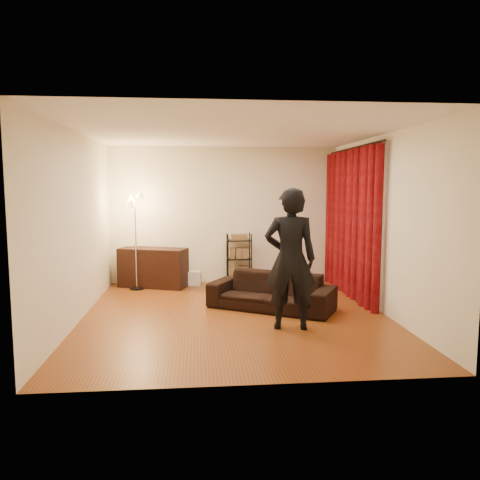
{
  "coord_description": "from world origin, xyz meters",
  "views": [
    {
      "loc": [
        -0.57,
        -6.82,
        1.92
      ],
      "look_at": [
        0.1,
        0.3,
        1.1
      ],
      "focal_mm": 35.0,
      "sensor_mm": 36.0,
      "label": 1
    }
  ],
  "objects": [
    {
      "name": "storage_boxes",
      "position": [
        -0.66,
        2.23,
        0.14
      ],
      "size": [
        0.37,
        0.31,
        0.28
      ],
      "primitive_type": null,
      "rotation": [
        0.0,
        0.0,
        -0.12
      ],
      "color": "white",
      "rests_on": "ground"
    },
    {
      "name": "sofa",
      "position": [
        0.59,
        0.29,
        0.28
      ],
      "size": [
        2.05,
        1.62,
        0.57
      ],
      "primitive_type": "imported",
      "rotation": [
        0.0,
        0.0,
        -0.52
      ],
      "color": "black",
      "rests_on": "ground"
    },
    {
      "name": "wire_shelf",
      "position": [
        0.26,
        2.28,
        0.5
      ],
      "size": [
        0.52,
        0.41,
        1.0
      ],
      "primitive_type": null,
      "rotation": [
        0.0,
        0.0,
        -0.22
      ],
      "color": "black",
      "rests_on": "ground"
    },
    {
      "name": "wall_front",
      "position": [
        0.0,
        -2.5,
        1.35
      ],
      "size": [
        5.0,
        0.0,
        5.0
      ],
      "primitive_type": "plane",
      "rotation": [
        -1.57,
        0.0,
        0.0
      ],
      "color": "white",
      "rests_on": "ground"
    },
    {
      "name": "wall_left",
      "position": [
        -2.25,
        0.0,
        1.35
      ],
      "size": [
        0.0,
        5.0,
        5.0
      ],
      "primitive_type": "plane",
      "rotation": [
        1.57,
        0.0,
        1.57
      ],
      "color": "white",
      "rests_on": "ground"
    },
    {
      "name": "wall_right",
      "position": [
        2.25,
        0.0,
        1.35
      ],
      "size": [
        0.0,
        5.0,
        5.0
      ],
      "primitive_type": "plane",
      "rotation": [
        1.57,
        0.0,
        -1.57
      ],
      "color": "white",
      "rests_on": "ground"
    },
    {
      "name": "floor_lamp",
      "position": [
        -1.69,
        1.95,
        0.9
      ],
      "size": [
        0.34,
        0.34,
        1.8
      ],
      "primitive_type": null,
      "rotation": [
        0.0,
        0.0,
        -0.05
      ],
      "color": "silver",
      "rests_on": "ground"
    },
    {
      "name": "curtain_rod",
      "position": [
        2.15,
        1.12,
        2.58
      ],
      "size": [
        0.04,
        2.65,
        0.04
      ],
      "primitive_type": "cylinder",
      "rotation": [
        1.57,
        0.0,
        0.0
      ],
      "color": "black",
      "rests_on": "wall_right"
    },
    {
      "name": "person",
      "position": [
        0.68,
        -0.72,
        0.95
      ],
      "size": [
        0.75,
        0.55,
        1.9
      ],
      "primitive_type": "imported",
      "rotation": [
        0.0,
        0.0,
        3.0
      ],
      "color": "black",
      "rests_on": "ground"
    },
    {
      "name": "wall_back",
      "position": [
        0.0,
        2.5,
        1.35
      ],
      "size": [
        5.0,
        0.0,
        5.0
      ],
      "primitive_type": "plane",
      "rotation": [
        1.57,
        0.0,
        0.0
      ],
      "color": "white",
      "rests_on": "ground"
    },
    {
      "name": "floor",
      "position": [
        0.0,
        0.0,
        0.0
      ],
      "size": [
        5.0,
        5.0,
        0.0
      ],
      "primitive_type": "plane",
      "color": "#8B4113",
      "rests_on": "ground"
    },
    {
      "name": "media_cabinet",
      "position": [
        -1.4,
        2.14,
        0.37
      ],
      "size": [
        1.37,
        0.88,
        0.75
      ],
      "primitive_type": "cube",
      "rotation": [
        0.0,
        0.0,
        -0.34
      ],
      "color": "black",
      "rests_on": "ground"
    },
    {
      "name": "ceiling",
      "position": [
        0.0,
        0.0,
        2.7
      ],
      "size": [
        5.0,
        5.0,
        0.0
      ],
      "primitive_type": "plane",
      "rotation": [
        3.14,
        0.0,
        0.0
      ],
      "color": "white",
      "rests_on": "ground"
    },
    {
      "name": "curtain",
      "position": [
        2.13,
        1.12,
        1.28
      ],
      "size": [
        0.22,
        2.65,
        2.55
      ],
      "primitive_type": null,
      "color": "maroon",
      "rests_on": "ground"
    }
  ]
}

